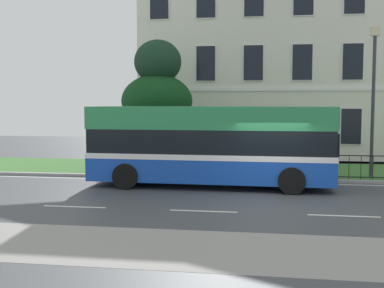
# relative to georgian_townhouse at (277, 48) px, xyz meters

# --- Properties ---
(ground_plane) EXTENTS (60.00, 56.00, 0.18)m
(ground_plane) POSITION_rel_georgian_townhouse_xyz_m (-0.34, -13.53, -6.52)
(ground_plane) COLOR #404347
(georgian_townhouse) EXTENTS (15.62, 8.17, 12.71)m
(georgian_townhouse) POSITION_rel_georgian_townhouse_xyz_m (0.00, 0.00, 0.00)
(georgian_townhouse) COLOR silver
(georgian_townhouse) RESTS_ON ground_plane
(iron_verge_railing) EXTENTS (14.85, 0.04, 0.97)m
(iron_verge_railing) POSITION_rel_georgian_townhouse_xyz_m (0.00, -10.15, -5.88)
(iron_verge_railing) COLOR black
(iron_verge_railing) RESTS_ON ground_plane
(evergreen_tree) EXTENTS (3.94, 3.94, 6.09)m
(evergreen_tree) POSITION_rel_georgian_townhouse_xyz_m (-5.87, -7.32, -3.78)
(evergreen_tree) COLOR #423328
(evergreen_tree) RESTS_ON ground_plane
(single_decker_bus) EXTENTS (9.24, 2.88, 3.05)m
(single_decker_bus) POSITION_rel_georgian_townhouse_xyz_m (-2.62, -11.99, -4.90)
(single_decker_bus) COLOR #1747B4
(single_decker_bus) RESTS_ON ground_plane
(street_lamp_post) EXTENTS (0.36, 0.24, 6.16)m
(street_lamp_post) POSITION_rel_georgian_townhouse_xyz_m (3.80, -9.31, -2.82)
(street_lamp_post) COLOR #333338
(street_lamp_post) RESTS_ON ground_plane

